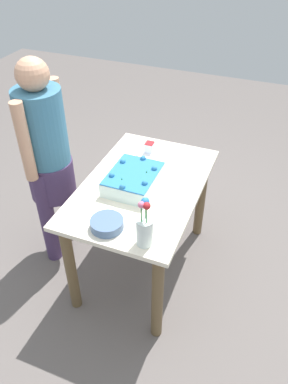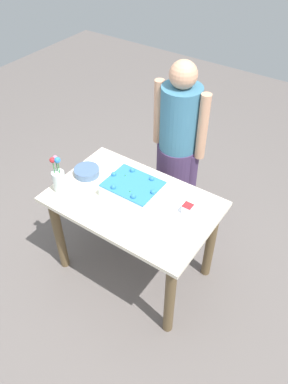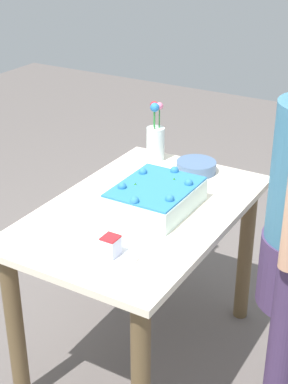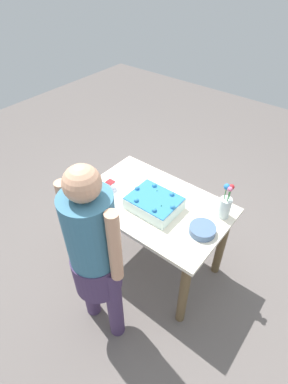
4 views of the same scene
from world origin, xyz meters
TOP-DOWN VIEW (x-y plane):
  - ground_plane at (0.00, 0.00)m, footprint 8.00×8.00m
  - dining_table at (0.00, 0.00)m, footprint 1.13×0.73m
  - sheet_cake at (-0.03, 0.05)m, footprint 0.37×0.29m
  - serving_plate_with_slice at (0.37, 0.09)m, footprint 0.20×0.20m
  - cake_knife at (0.34, -0.19)m, footprint 0.09×0.20m
  - flower_vase at (-0.47, -0.20)m, footprint 0.09×0.09m
  - fruit_bowl at (-0.44, 0.03)m, footprint 0.18×0.18m

SIDE VIEW (x-z plane):
  - ground_plane at x=0.00m, z-range 0.00..0.00m
  - dining_table at x=0.00m, z-range 0.22..0.98m
  - cake_knife at x=0.34m, z-range 0.76..0.76m
  - serving_plate_with_slice at x=0.37m, z-range 0.74..0.82m
  - fruit_bowl at x=-0.44m, z-range 0.76..0.81m
  - sheet_cake at x=-0.03m, z-range 0.75..0.87m
  - flower_vase at x=-0.47m, z-range 0.72..1.01m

